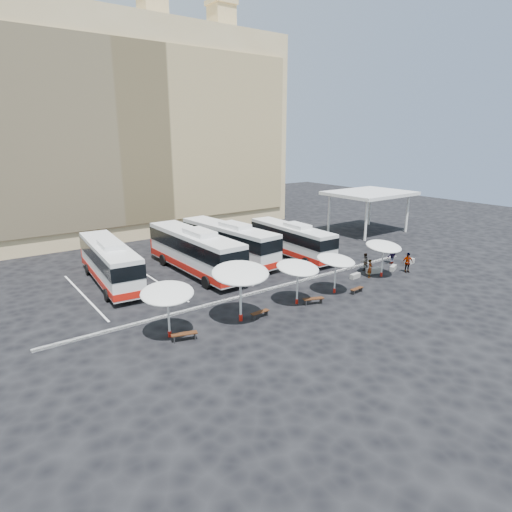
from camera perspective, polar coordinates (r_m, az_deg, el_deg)
ground at (r=34.13m, az=1.64°, el=-4.94°), size 120.00×120.00×0.00m
sandstone_building at (r=60.29m, az=-17.96°, el=15.61°), size 42.00×18.25×29.60m
service_canopy at (r=56.51m, az=14.90°, el=7.96°), size 10.00×8.00×5.20m
curb_divider at (r=34.47m, az=1.13°, el=-4.59°), size 34.00×0.25×0.15m
bay_lines at (r=40.38m, az=-5.36°, el=-1.66°), size 24.15×12.00×0.01m
bus_0 at (r=37.68m, az=-18.93°, el=-0.68°), size 3.56×12.16×3.81m
bus_1 at (r=38.88m, az=-8.21°, el=0.80°), size 3.17×13.12×4.15m
bus_2 at (r=42.22m, az=-3.68°, el=2.02°), size 3.71×12.76×3.99m
bus_3 at (r=43.96m, az=4.71°, el=2.27°), size 2.95×11.37×3.58m
sunshade_0 at (r=26.47m, az=-11.75°, el=-4.90°), size 4.24×4.27×3.39m
sunshade_1 at (r=28.04m, az=-2.11°, el=-2.30°), size 5.03×5.05×3.98m
sunshade_2 at (r=31.24m, az=5.59°, el=-1.59°), size 3.48×3.52×3.28m
sunshade_3 at (r=33.90m, az=10.61°, el=-0.58°), size 3.96×3.98×3.16m
sunshade_4 at (r=38.87m, az=16.65°, el=1.21°), size 3.36×3.39×3.22m
wood_bench_0 at (r=26.81m, az=-9.54°, el=-10.34°), size 1.65×0.88×0.49m
wood_bench_1 at (r=29.58m, az=0.53°, el=-7.61°), size 1.44×0.45×0.44m
wood_bench_2 at (r=32.05m, az=7.64°, el=-5.78°), size 1.63×0.96×0.49m
wood_bench_3 at (r=34.91m, az=13.29°, el=-4.35°), size 1.35×0.47×0.41m
conc_bench_0 at (r=38.47m, az=13.08°, el=-2.60°), size 1.14×0.49×0.41m
conc_bench_1 at (r=40.20m, az=15.40°, el=-1.89°), size 1.41×0.82×0.50m
conc_bench_2 at (r=41.71m, az=17.81°, el=-1.51°), size 1.18×0.77×0.42m
conc_bench_3 at (r=44.18m, az=19.80°, el=-0.70°), size 1.30×0.57×0.47m
passenger_0 at (r=38.80m, az=14.96°, el=-1.62°), size 0.71×0.61×1.64m
passenger_1 at (r=40.75m, az=14.33°, el=-0.75°), size 0.97×0.88×1.63m
passenger_2 at (r=41.21m, az=19.54°, el=-0.83°), size 1.17×0.87×1.85m
passenger_3 at (r=43.54m, az=17.67°, el=0.25°), size 1.30×0.81×1.92m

